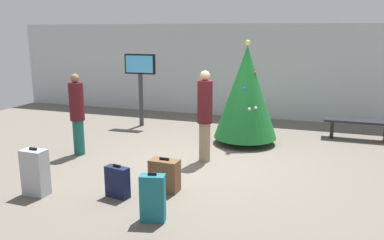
% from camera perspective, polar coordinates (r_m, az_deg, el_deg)
% --- Properties ---
extents(ground_plane, '(16.00, 16.00, 0.00)m').
position_cam_1_polar(ground_plane, '(8.08, 1.79, -6.27)').
color(ground_plane, '#665E54').
extents(back_wall, '(16.00, 0.20, 2.81)m').
position_cam_1_polar(back_wall, '(12.27, 8.26, 6.91)').
color(back_wall, '#B7BCC1').
rests_on(back_wall, ground_plane).
extents(holiday_tree, '(1.47, 1.47, 2.41)m').
position_cam_1_polar(holiday_tree, '(9.32, 7.76, 3.95)').
color(holiday_tree, '#4C3319').
rests_on(holiday_tree, ground_plane).
extents(flight_info_kiosk, '(0.88, 0.12, 1.99)m').
position_cam_1_polar(flight_info_kiosk, '(11.07, -7.40, 6.24)').
color(flight_info_kiosk, '#333338').
rests_on(flight_info_kiosk, ground_plane).
extents(waiting_bench, '(1.65, 0.44, 0.48)m').
position_cam_1_polar(waiting_bench, '(10.57, 22.77, -0.63)').
color(waiting_bench, black).
rests_on(waiting_bench, ground_plane).
extents(traveller_0, '(0.37, 0.37, 1.74)m').
position_cam_1_polar(traveller_0, '(8.79, -16.09, 1.06)').
color(traveller_0, '#19594C').
rests_on(traveller_0, ground_plane).
extents(traveller_1, '(0.31, 0.31, 1.85)m').
position_cam_1_polar(traveller_1, '(8.00, 1.84, 0.90)').
color(traveller_1, gray).
rests_on(traveller_1, ground_plane).
extents(suitcase_0, '(0.38, 0.26, 0.72)m').
position_cam_1_polar(suitcase_0, '(5.70, -5.63, -11.05)').
color(suitcase_0, '#19606B').
rests_on(suitcase_0, ground_plane).
extents(suitcase_1, '(0.42, 0.24, 0.55)m').
position_cam_1_polar(suitcase_1, '(6.57, -10.60, -8.70)').
color(suitcase_1, '#141938').
rests_on(suitcase_1, ground_plane).
extents(suitcase_2, '(0.50, 0.29, 0.58)m').
position_cam_1_polar(suitcase_2, '(6.72, -3.94, -7.89)').
color(suitcase_2, brown).
rests_on(suitcase_2, ground_plane).
extents(suitcase_3, '(0.40, 0.26, 0.80)m').
position_cam_1_polar(suitcase_3, '(6.99, -21.48, -6.99)').
color(suitcase_3, '#9EA0A5').
rests_on(suitcase_3, ground_plane).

